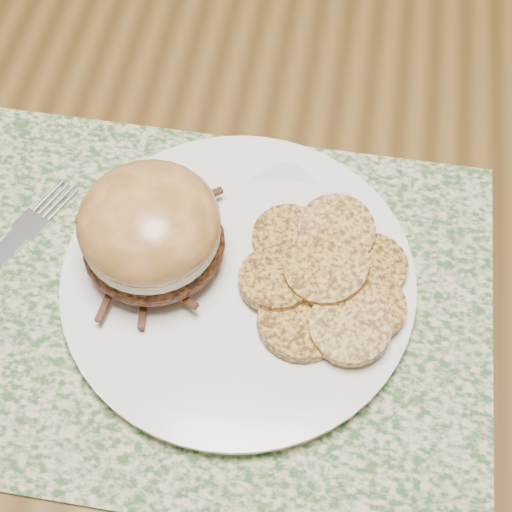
{
  "coord_description": "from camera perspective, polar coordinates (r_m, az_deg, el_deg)",
  "views": [
    {
      "loc": [
        0.28,
        -0.48,
        1.26
      ],
      "look_at": [
        0.23,
        -0.21,
        0.79
      ],
      "focal_mm": 50.0,
      "sensor_mm": 36.0,
      "label": 1
    }
  ],
  "objects": [
    {
      "name": "dinner_plate",
      "position": [
        0.56,
        -1.41,
        -1.88
      ],
      "size": [
        0.26,
        0.26,
        0.02
      ],
      "primitive_type": "cylinder",
      "color": "white",
      "rests_on": "placemat"
    },
    {
      "name": "ground",
      "position": [
        1.37,
        -8.37,
        -7.52
      ],
      "size": [
        3.5,
        3.5,
        0.0
      ],
      "primitive_type": "plane",
      "color": "brown",
      "rests_on": "ground"
    },
    {
      "name": "pork_sandwich",
      "position": [
        0.53,
        -8.38,
        1.94
      ],
      "size": [
        0.14,
        0.14,
        0.08
      ],
      "rotation": [
        0.0,
        0.0,
        0.4
      ],
      "color": "black",
      "rests_on": "dinner_plate"
    },
    {
      "name": "roasted_potatoes",
      "position": [
        0.54,
        5.78,
        -1.79
      ],
      "size": [
        0.15,
        0.17,
        0.03
      ],
      "color": "gold",
      "rests_on": "dinner_plate"
    },
    {
      "name": "placemat",
      "position": [
        0.56,
        -4.25,
        -3.64
      ],
      "size": [
        0.45,
        0.33,
        0.0
      ],
      "primitive_type": "cube",
      "color": "#345A2E",
      "rests_on": "dining_table"
    },
    {
      "name": "dining_table",
      "position": [
        0.8,
        -14.51,
        11.08
      ],
      "size": [
        1.5,
        0.9,
        0.75
      ],
      "color": "brown",
      "rests_on": "ground"
    }
  ]
}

